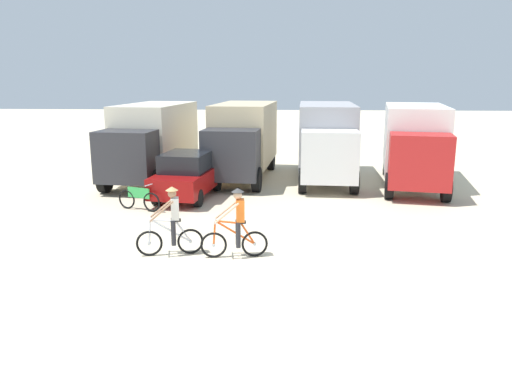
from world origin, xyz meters
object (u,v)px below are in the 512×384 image
at_px(box_truck_tan_camper, 243,137).
at_px(sedan_parked, 188,175).
at_px(box_truck_white_box, 415,142).
at_px(cyclist_orange_shirt, 172,224).
at_px(box_truck_cream_rv, 152,138).
at_px(box_truck_grey_hauler, 327,138).
at_px(cyclist_cowboy_hat, 236,225).
at_px(bicycle_spare, 139,199).

height_order(box_truck_tan_camper, sedan_parked, box_truck_tan_camper).
xyz_separation_m(box_truck_white_box, sedan_parked, (-9.12, -2.78, -0.99)).
bearing_deg(box_truck_tan_camper, cyclist_orange_shirt, -95.53).
bearing_deg(box_truck_cream_rv, sedan_parked, -56.22).
height_order(box_truck_grey_hauler, cyclist_orange_shirt, box_truck_grey_hauler).
bearing_deg(sedan_parked, cyclist_cowboy_hat, -68.73).
height_order(box_truck_cream_rv, sedan_parked, box_truck_cream_rv).
bearing_deg(box_truck_tan_camper, box_truck_white_box, -9.28).
relative_size(box_truck_grey_hauler, box_truck_white_box, 0.97).
height_order(box_truck_tan_camper, box_truck_grey_hauler, same).
distance_m(box_truck_grey_hauler, bicycle_spare, 9.03).
xyz_separation_m(box_truck_cream_rv, bicycle_spare, (0.86, -5.24, -1.48)).
height_order(box_truck_tan_camper, cyclist_orange_shirt, box_truck_tan_camper).
relative_size(cyclist_cowboy_hat, bicycle_spare, 1.11).
bearing_deg(sedan_parked, box_truck_white_box, 16.94).
xyz_separation_m(box_truck_tan_camper, cyclist_cowboy_hat, (0.69, -10.32, -1.03)).
xyz_separation_m(box_truck_cream_rv, cyclist_orange_shirt, (3.00, -9.57, -1.03)).
bearing_deg(box_truck_cream_rv, bicycle_spare, -80.66).
relative_size(box_truck_grey_hauler, bicycle_spare, 4.17).
distance_m(box_truck_grey_hauler, cyclist_orange_shirt, 11.12).
bearing_deg(sedan_parked, box_truck_grey_hauler, 34.21).
bearing_deg(box_truck_grey_hauler, box_truck_white_box, -15.10).
bearing_deg(sedan_parked, box_truck_cream_rv, 123.78).
height_order(box_truck_grey_hauler, cyclist_cowboy_hat, box_truck_grey_hauler).
distance_m(box_truck_white_box, sedan_parked, 9.58).
xyz_separation_m(box_truck_grey_hauler, bicycle_spare, (-6.86, -5.69, -1.48)).
bearing_deg(cyclist_cowboy_hat, box_truck_grey_hauler, 73.19).
bearing_deg(cyclist_orange_shirt, box_truck_cream_rv, 107.38).
xyz_separation_m(box_truck_grey_hauler, sedan_parked, (-5.51, -3.75, -0.99)).
distance_m(box_truck_white_box, cyclist_cowboy_hat, 11.33).
distance_m(box_truck_tan_camper, box_truck_white_box, 7.44).
relative_size(box_truck_white_box, bicycle_spare, 4.30).
bearing_deg(cyclist_cowboy_hat, box_truck_cream_rv, 115.88).
bearing_deg(box_truck_tan_camper, box_truck_grey_hauler, -3.49).
bearing_deg(cyclist_orange_shirt, box_truck_white_box, 47.34).
distance_m(box_truck_tan_camper, sedan_parked, 4.47).
bearing_deg(box_truck_grey_hauler, sedan_parked, -145.79).
xyz_separation_m(box_truck_tan_camper, bicycle_spare, (-3.12, -5.91, -1.48)).
xyz_separation_m(box_truck_white_box, cyclist_cowboy_hat, (-6.65, -9.12, -1.03)).
height_order(box_truck_white_box, sedan_parked, box_truck_white_box).
xyz_separation_m(box_truck_white_box, bicycle_spare, (-10.47, -4.71, -1.48)).
height_order(sedan_parked, cyclist_cowboy_hat, cyclist_cowboy_hat).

